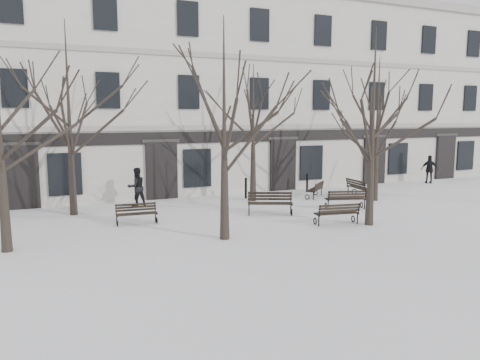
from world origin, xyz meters
TOP-DOWN VIEW (x-y plane):
  - ground at (0.00, 0.00)m, footprint 100.00×100.00m
  - building at (0.00, 12.96)m, footprint 40.40×10.20m
  - tree_1 at (-3.55, -0.64)m, footprint 5.19×5.19m
  - tree_2 at (2.38, -0.96)m, footprint 5.21×5.21m
  - tree_4 at (-7.95, 5.69)m, footprint 5.68×5.68m
  - tree_5 at (0.50, 5.57)m, footprint 4.68×4.68m
  - tree_6 at (6.14, 3.22)m, footprint 4.92×4.92m
  - bench_0 at (-5.84, 2.87)m, footprint 1.63×0.71m
  - bench_1 at (1.24, -0.46)m, footprint 1.79×0.89m
  - bench_2 at (3.42, 1.93)m, footprint 1.88×1.15m
  - bench_3 at (-0.24, 2.31)m, footprint 1.99×1.41m
  - bench_4 at (3.88, 5.10)m, footprint 1.58×1.49m
  - bench_5 at (6.00, 4.27)m, footprint 0.89×1.92m
  - bollard_a at (0.46, 6.33)m, footprint 0.14×0.14m
  - bollard_b at (4.48, 6.89)m, footprint 0.13×0.13m
  - pedestrian_b at (-5.07, 6.54)m, footprint 1.01×0.86m
  - pedestrian_c at (13.28, 6.61)m, footprint 1.10×0.94m

SIDE VIEW (x-z plane):
  - ground at x=0.00m, z-range 0.00..0.00m
  - pedestrian_b at x=-5.07m, z-range -0.91..0.91m
  - pedestrian_c at x=13.28m, z-range -0.88..0.88m
  - bench_0 at x=-5.84m, z-range 0.03..0.83m
  - bench_4 at x=3.88m, z-range 0.04..0.85m
  - bench_1 at x=1.24m, z-range 0.04..0.91m
  - bench_2 at x=3.42m, z-range 0.04..0.94m
  - bench_5 at x=6.00m, z-range 0.04..0.98m
  - bench_3 at x=-0.24m, z-range 0.04..1.00m
  - bollard_b at x=4.48m, z-range 0.04..1.07m
  - bollard_a at x=0.46m, z-range 0.04..1.11m
  - tree_5 at x=0.50m, z-range 0.83..7.52m
  - tree_6 at x=6.14m, z-range 0.88..7.90m
  - tree_1 at x=-3.55m, z-range 0.93..8.35m
  - tree_2 at x=2.38m, z-range 0.93..8.38m
  - tree_4 at x=-7.95m, z-range 1.02..9.13m
  - building at x=0.00m, z-range -0.18..11.22m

